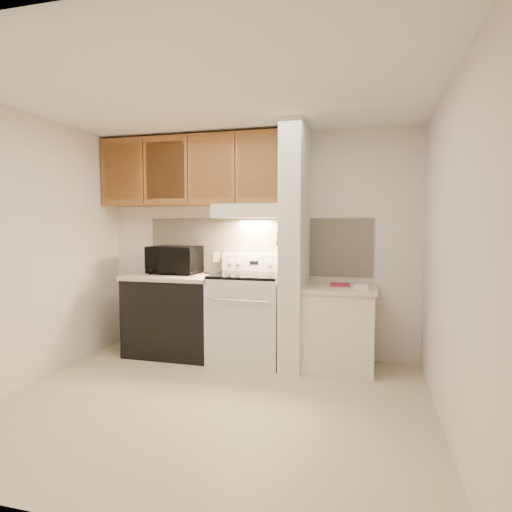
% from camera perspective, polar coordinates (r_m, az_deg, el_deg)
% --- Properties ---
extents(floor, '(3.60, 3.60, 0.00)m').
position_cam_1_polar(floor, '(3.77, -6.21, -18.92)').
color(floor, beige).
rests_on(floor, ground).
extents(ceiling, '(3.60, 3.60, 0.00)m').
position_cam_1_polar(ceiling, '(3.62, -6.54, 20.59)').
color(ceiling, white).
rests_on(ceiling, wall_back).
extents(wall_back, '(3.60, 2.50, 0.02)m').
position_cam_1_polar(wall_back, '(4.90, 0.03, 1.52)').
color(wall_back, silver).
rests_on(wall_back, floor).
extents(wall_left, '(0.02, 3.00, 2.50)m').
position_cam_1_polar(wall_left, '(4.46, -28.46, 0.75)').
color(wall_left, silver).
rests_on(wall_left, floor).
extents(wall_right, '(0.02, 3.00, 2.50)m').
position_cam_1_polar(wall_right, '(3.28, 24.35, -0.16)').
color(wall_right, silver).
rests_on(wall_right, floor).
extents(backsplash, '(2.60, 0.02, 0.63)m').
position_cam_1_polar(backsplash, '(4.89, -0.01, 1.34)').
color(backsplash, beige).
rests_on(backsplash, wall_back).
extents(range_body, '(0.76, 0.65, 0.92)m').
position_cam_1_polar(range_body, '(4.68, -1.08, -8.39)').
color(range_body, silver).
rests_on(range_body, floor).
extents(oven_window, '(0.50, 0.01, 0.30)m').
position_cam_1_polar(oven_window, '(4.37, -2.24, -8.74)').
color(oven_window, black).
rests_on(oven_window, range_body).
extents(oven_handle, '(0.65, 0.02, 0.02)m').
position_cam_1_polar(oven_handle, '(4.29, -2.40, -5.99)').
color(oven_handle, silver).
rests_on(oven_handle, range_body).
extents(cooktop, '(0.74, 0.64, 0.03)m').
position_cam_1_polar(cooktop, '(4.60, -1.08, -2.60)').
color(cooktop, black).
rests_on(cooktop, range_body).
extents(range_backguard, '(0.76, 0.08, 0.20)m').
position_cam_1_polar(range_backguard, '(4.86, -0.15, -0.87)').
color(range_backguard, silver).
rests_on(range_backguard, range_body).
extents(range_display, '(0.10, 0.01, 0.04)m').
position_cam_1_polar(range_display, '(4.82, -0.28, -0.91)').
color(range_display, black).
rests_on(range_display, range_backguard).
extents(range_knob_left_outer, '(0.05, 0.02, 0.05)m').
position_cam_1_polar(range_knob_left_outer, '(4.89, -3.46, -0.83)').
color(range_knob_left_outer, silver).
rests_on(range_knob_left_outer, range_backguard).
extents(range_knob_left_inner, '(0.05, 0.02, 0.05)m').
position_cam_1_polar(range_knob_left_inner, '(4.86, -2.34, -0.86)').
color(range_knob_left_inner, silver).
rests_on(range_knob_left_inner, range_backguard).
extents(range_knob_right_inner, '(0.05, 0.02, 0.05)m').
position_cam_1_polar(range_knob_right_inner, '(4.77, 1.79, -0.96)').
color(range_knob_right_inner, silver).
rests_on(range_knob_right_inner, range_backguard).
extents(range_knob_right_outer, '(0.05, 0.02, 0.05)m').
position_cam_1_polar(range_knob_right_outer, '(4.75, 2.97, -0.99)').
color(range_knob_right_outer, silver).
rests_on(range_knob_right_outer, range_backguard).
extents(dishwasher_front, '(1.00, 0.63, 0.87)m').
position_cam_1_polar(dishwasher_front, '(5.00, -10.88, -7.93)').
color(dishwasher_front, black).
rests_on(dishwasher_front, floor).
extents(left_countertop, '(1.04, 0.67, 0.04)m').
position_cam_1_polar(left_countertop, '(4.92, -10.95, -2.74)').
color(left_countertop, beige).
rests_on(left_countertop, dishwasher_front).
extents(spoon_rest, '(0.24, 0.15, 0.02)m').
position_cam_1_polar(spoon_rest, '(4.95, -5.76, -2.33)').
color(spoon_rest, black).
rests_on(spoon_rest, left_countertop).
extents(teal_jar, '(0.12, 0.12, 0.10)m').
position_cam_1_polar(teal_jar, '(5.09, -9.37, -1.68)').
color(teal_jar, '#1F6464').
rests_on(teal_jar, left_countertop).
extents(outlet, '(0.08, 0.01, 0.12)m').
position_cam_1_polar(outlet, '(5.03, -5.33, -0.14)').
color(outlet, beige).
rests_on(outlet, backsplash).
extents(microwave, '(0.59, 0.41, 0.32)m').
position_cam_1_polar(microwave, '(5.05, -10.79, -0.52)').
color(microwave, black).
rests_on(microwave, left_countertop).
extents(partition_pillar, '(0.22, 0.70, 2.50)m').
position_cam_1_polar(partition_pillar, '(4.45, 5.22, 1.24)').
color(partition_pillar, silver).
rests_on(partition_pillar, floor).
extents(pillar_trim, '(0.01, 0.70, 0.04)m').
position_cam_1_polar(pillar_trim, '(4.47, 3.75, 1.90)').
color(pillar_trim, '#9A5D29').
rests_on(pillar_trim, partition_pillar).
extents(knife_strip, '(0.02, 0.42, 0.04)m').
position_cam_1_polar(knife_strip, '(4.42, 3.55, 2.13)').
color(knife_strip, black).
rests_on(knife_strip, partition_pillar).
extents(knife_blade_a, '(0.01, 0.03, 0.16)m').
position_cam_1_polar(knife_blade_a, '(4.28, 2.98, 0.73)').
color(knife_blade_a, silver).
rests_on(knife_blade_a, knife_strip).
extents(knife_handle_a, '(0.02, 0.02, 0.10)m').
position_cam_1_polar(knife_handle_a, '(4.26, 2.97, 2.73)').
color(knife_handle_a, black).
rests_on(knife_handle_a, knife_strip).
extents(knife_blade_b, '(0.01, 0.04, 0.18)m').
position_cam_1_polar(knife_blade_b, '(4.36, 3.20, 0.66)').
color(knife_blade_b, silver).
rests_on(knife_blade_b, knife_strip).
extents(knife_handle_b, '(0.02, 0.02, 0.10)m').
position_cam_1_polar(knife_handle_b, '(4.35, 3.20, 2.76)').
color(knife_handle_b, black).
rests_on(knife_handle_b, knife_strip).
extents(knife_blade_c, '(0.01, 0.04, 0.20)m').
position_cam_1_polar(knife_blade_c, '(4.43, 3.40, 0.59)').
color(knife_blade_c, silver).
rests_on(knife_blade_c, knife_strip).
extents(knife_handle_c, '(0.02, 0.02, 0.10)m').
position_cam_1_polar(knife_handle_c, '(4.41, 3.38, 2.78)').
color(knife_handle_c, black).
rests_on(knife_handle_c, knife_strip).
extents(knife_blade_d, '(0.01, 0.04, 0.16)m').
position_cam_1_polar(knife_blade_d, '(4.50, 3.59, 0.90)').
color(knife_blade_d, silver).
rests_on(knife_blade_d, knife_strip).
extents(knife_handle_d, '(0.02, 0.02, 0.10)m').
position_cam_1_polar(knife_handle_d, '(4.51, 3.64, 2.81)').
color(knife_handle_d, black).
rests_on(knife_handle_d, knife_strip).
extents(knife_blade_e, '(0.01, 0.04, 0.18)m').
position_cam_1_polar(knife_blade_e, '(4.57, 3.77, 0.82)').
color(knife_blade_e, silver).
rests_on(knife_blade_e, knife_strip).
extents(knife_handle_e, '(0.02, 0.02, 0.10)m').
position_cam_1_polar(knife_handle_e, '(4.56, 3.77, 2.83)').
color(knife_handle_e, black).
rests_on(knife_handle_e, knife_strip).
extents(oven_mitt, '(0.03, 0.10, 0.25)m').
position_cam_1_polar(oven_mitt, '(4.64, 3.97, 0.87)').
color(oven_mitt, gray).
rests_on(oven_mitt, partition_pillar).
extents(right_cab_base, '(0.70, 0.60, 0.81)m').
position_cam_1_polar(right_cab_base, '(4.52, 10.98, -9.62)').
color(right_cab_base, beige).
rests_on(right_cab_base, floor).
extents(right_countertop, '(0.74, 0.64, 0.04)m').
position_cam_1_polar(right_countertop, '(4.44, 11.06, -4.29)').
color(right_countertop, beige).
rests_on(right_countertop, right_cab_base).
extents(red_folder, '(0.22, 0.29, 0.01)m').
position_cam_1_polar(red_folder, '(4.53, 11.17, -3.79)').
color(red_folder, '#AB2838').
rests_on(red_folder, right_countertop).
extents(white_box, '(0.16, 0.12, 0.04)m').
position_cam_1_polar(white_box, '(4.32, 13.89, -4.02)').
color(white_box, white).
rests_on(white_box, right_countertop).
extents(range_hood, '(0.78, 0.44, 0.15)m').
position_cam_1_polar(range_hood, '(4.69, -0.67, 5.99)').
color(range_hood, beige).
rests_on(range_hood, upper_cabinets).
extents(hood_lip, '(0.78, 0.04, 0.06)m').
position_cam_1_polar(hood_lip, '(4.48, -1.40, 5.49)').
color(hood_lip, beige).
rests_on(hood_lip, range_hood).
extents(upper_cabinets, '(2.18, 0.33, 0.77)m').
position_cam_1_polar(upper_cabinets, '(4.99, -8.32, 11.13)').
color(upper_cabinets, '#9A5D29').
rests_on(upper_cabinets, wall_back).
extents(cab_door_a, '(0.46, 0.01, 0.63)m').
position_cam_1_polar(cab_door_a, '(5.23, -17.44, 10.66)').
color(cab_door_a, '#9A5D29').
rests_on(cab_door_a, upper_cabinets).
extents(cab_gap_a, '(0.01, 0.01, 0.73)m').
position_cam_1_polar(cab_gap_a, '(5.09, -14.80, 10.90)').
color(cab_gap_a, black).
rests_on(cab_gap_a, upper_cabinets).
extents(cab_door_b, '(0.46, 0.01, 0.63)m').
position_cam_1_polar(cab_door_b, '(4.96, -12.02, 11.12)').
color(cab_door_b, '#9A5D29').
rests_on(cab_door_b, upper_cabinets).
extents(cab_gap_b, '(0.01, 0.01, 0.73)m').
position_cam_1_polar(cab_gap_b, '(4.85, -9.09, 11.33)').
color(cab_gap_b, black).
rests_on(cab_gap_b, upper_cabinets).
extents(cab_door_c, '(0.46, 0.01, 0.63)m').
position_cam_1_polar(cab_door_c, '(4.74, -6.02, 11.52)').
color(cab_door_c, '#9A5D29').
rests_on(cab_door_c, upper_cabinets).
extents(cab_gap_c, '(0.01, 0.01, 0.73)m').
position_cam_1_polar(cab_gap_c, '(4.65, -2.82, 11.68)').
color(cab_gap_c, black).
rests_on(cab_gap_c, upper_cabinets).
extents(cab_door_d, '(0.46, 0.01, 0.63)m').
position_cam_1_polar(cab_door_d, '(4.58, 0.50, 11.81)').
color(cab_door_d, '#9A5D29').
rests_on(cab_door_d, upper_cabinets).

